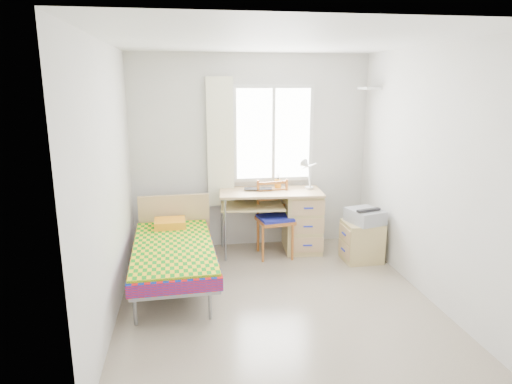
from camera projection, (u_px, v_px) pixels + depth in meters
floor at (276, 300)px, 4.80m from camera, size 3.50×3.50×0.00m
ceiling at (278, 41)px, 4.19m from camera, size 3.50×3.50×0.00m
wall_back at (251, 152)px, 6.17m from camera, size 3.20×0.00×3.20m
wall_left at (109, 184)px, 4.25m from camera, size 0.00×3.50×3.50m
wall_right at (428, 174)px, 4.74m from camera, size 0.00×3.50×3.50m
window at (273, 134)px, 6.14m from camera, size 1.10×0.04×1.30m
curtain at (220, 143)px, 6.01m from camera, size 0.35×0.05×1.70m
floating_shelf at (369, 88)px, 5.86m from camera, size 0.20×0.32×0.03m
bed at (174, 249)px, 5.13m from camera, size 0.95×1.92×0.82m
desk at (297, 218)px, 6.13m from camera, size 1.38×0.72×0.84m
chair at (275, 214)px, 5.94m from camera, size 0.49×0.49×0.99m
cabinet at (362, 241)px, 5.80m from camera, size 0.47×0.42×0.51m
printer at (365, 216)px, 5.71m from camera, size 0.46×0.50×0.18m
laptop at (258, 190)px, 5.98m from camera, size 0.40×0.28×0.03m
pen_cup at (278, 184)px, 6.16m from camera, size 0.09×0.09×0.11m
task_lamp at (307, 171)px, 5.91m from camera, size 0.23×0.33×0.44m
book at (256, 209)px, 6.02m from camera, size 0.26×0.30×0.02m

